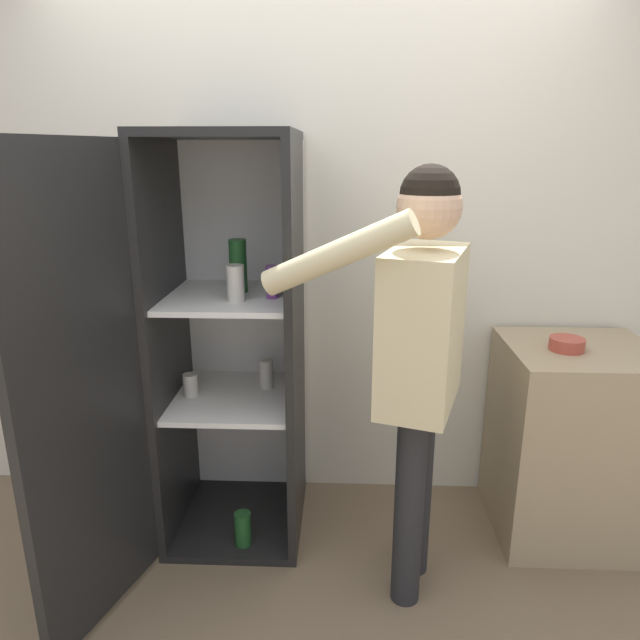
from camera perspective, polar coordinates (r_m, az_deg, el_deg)
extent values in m
plane|color=#7A664C|center=(2.52, -1.36, -27.68)|extent=(12.00, 12.00, 0.00)
cube|color=silver|center=(2.82, -0.22, 6.78)|extent=(7.00, 0.06, 2.55)
cube|color=black|center=(3.01, -7.98, -18.91)|extent=(0.61, 0.65, 0.04)
cube|color=black|center=(2.45, -9.73, 17.86)|extent=(0.61, 0.65, 0.04)
cube|color=white|center=(2.88, -7.62, -0.46)|extent=(0.61, 0.03, 1.77)
cube|color=black|center=(2.66, -14.85, -2.31)|extent=(0.03, 0.65, 1.77)
cube|color=black|center=(2.55, -2.42, -2.57)|extent=(0.04, 0.65, 1.77)
cube|color=white|center=(2.69, -8.53, -7.65)|extent=(0.54, 0.58, 0.02)
cube|color=white|center=(2.53, -8.99, 2.27)|extent=(0.54, 0.58, 0.02)
cube|color=black|center=(2.18, -22.77, -7.37)|extent=(0.22, 0.60, 1.77)
cylinder|color=beige|center=(2.39, -8.43, 3.65)|extent=(0.07, 0.07, 0.15)
cylinder|color=beige|center=(2.69, -12.82, -6.35)|extent=(0.07, 0.07, 0.10)
cylinder|color=#723884|center=(2.43, -4.81, 3.82)|extent=(0.05, 0.05, 0.14)
cylinder|color=beige|center=(2.72, -5.38, -5.36)|extent=(0.07, 0.07, 0.14)
cylinder|color=#1E5123|center=(2.54, -8.18, 5.37)|extent=(0.08, 0.08, 0.23)
cylinder|color=#1E5123|center=(2.77, -7.72, -19.96)|extent=(0.08, 0.08, 0.16)
cylinder|color=#262628|center=(2.36, 8.87, -18.19)|extent=(0.12, 0.12, 0.83)
cylinder|color=#262628|center=(2.51, 9.77, -15.90)|extent=(0.12, 0.12, 0.83)
cube|color=beige|center=(2.13, 10.23, -0.87)|extent=(0.38, 0.51, 0.59)
sphere|color=#DBAD89|center=(2.04, 10.87, 11.07)|extent=(0.23, 0.23, 0.23)
sphere|color=black|center=(2.04, 10.93, 12.19)|extent=(0.21, 0.21, 0.21)
cylinder|color=beige|center=(1.88, 1.72, 6.57)|extent=(0.54, 0.25, 0.32)
cylinder|color=beige|center=(2.38, 11.32, 0.16)|extent=(0.09, 0.09, 0.55)
cube|color=tan|center=(2.95, 23.74, -11.02)|extent=(0.65, 0.61, 0.92)
cylinder|color=#B24738|center=(2.70, 23.45, -2.22)|extent=(0.15, 0.15, 0.05)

